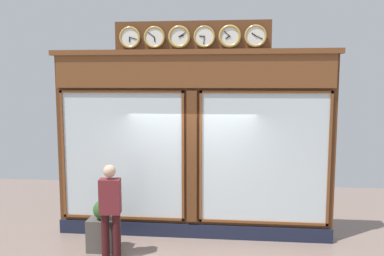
# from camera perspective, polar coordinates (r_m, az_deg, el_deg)

# --- Properties ---
(shop_facade) EXTENTS (5.61, 0.42, 4.27)m
(shop_facade) POSITION_cam_1_polar(r_m,az_deg,el_deg) (7.81, 0.09, -2.10)
(shop_facade) COLOR #5B3319
(shop_facade) RESTS_ON ground_plane
(pedestrian) EXTENTS (0.38, 0.25, 1.69)m
(pedestrian) POSITION_cam_1_polar(r_m,az_deg,el_deg) (7.14, -11.81, -11.26)
(pedestrian) COLOR #3A1316
(pedestrian) RESTS_ON ground_plane
(planter_box) EXTENTS (0.56, 0.36, 0.60)m
(planter_box) POSITION_cam_1_polar(r_m,az_deg,el_deg) (7.70, -12.77, -14.91)
(planter_box) COLOR #4C4742
(planter_box) RESTS_ON ground_plane
(planter_shrub) EXTENTS (0.35, 0.35, 0.35)m
(planter_shrub) POSITION_cam_1_polar(r_m,az_deg,el_deg) (7.54, -12.86, -11.53)
(planter_shrub) COLOR #285623
(planter_shrub) RESTS_ON planter_box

